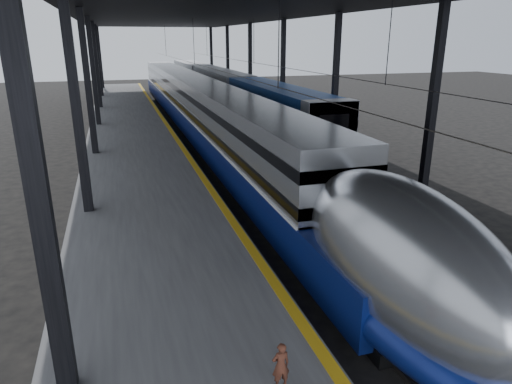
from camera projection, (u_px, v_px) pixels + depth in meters
name	position (u px, v px, depth m)	size (l,w,h in m)	color
ground	(270.00, 271.00, 15.27)	(160.00, 160.00, 0.00)	black
platform	(133.00, 141.00, 32.27)	(6.00, 80.00, 1.00)	#4C4C4F
yellow_strip	(172.00, 132.00, 32.89)	(0.30, 80.00, 0.01)	gold
rails	(241.00, 140.00, 34.63)	(6.52, 80.00, 0.16)	slate
canopy	(203.00, 12.00, 31.03)	(18.00, 75.00, 9.47)	black
tgv_train	(200.00, 110.00, 36.42)	(3.02, 65.20, 4.32)	#ABADB2
second_train	(222.00, 90.00, 50.13)	(3.01, 56.05, 4.15)	navy
child	(281.00, 365.00, 8.64)	(0.36, 0.24, 0.98)	#4D2619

